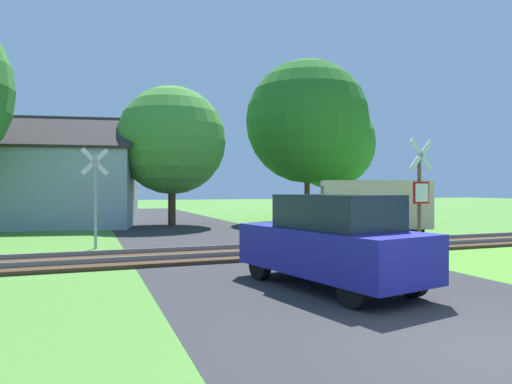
{
  "coord_description": "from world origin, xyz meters",
  "views": [
    {
      "loc": [
        -4.46,
        -3.88,
        1.88
      ],
      "look_at": [
        0.5,
        9.49,
        1.8
      ],
      "focal_mm": 32.0,
      "sensor_mm": 36.0,
      "label": 1
    }
  ],
  "objects_px": {
    "stop_sign_near": "(420,192)",
    "parked_car": "(331,241)",
    "tree_far": "(330,143)",
    "mail_truck": "(370,205)",
    "crossing_sign_far": "(95,190)",
    "house": "(61,185)",
    "tree_center": "(172,141)",
    "tree_right": "(307,122)"
  },
  "relations": [
    {
      "from": "tree_right",
      "to": "parked_car",
      "type": "height_order",
      "value": "tree_right"
    },
    {
      "from": "tree_right",
      "to": "tree_far",
      "type": "xyz_separation_m",
      "value": [
        3.29,
        3.12,
        -0.84
      ]
    },
    {
      "from": "stop_sign_near",
      "to": "tree_far",
      "type": "relative_size",
      "value": 0.41
    },
    {
      "from": "house",
      "to": "tree_far",
      "type": "relative_size",
      "value": 1.05
    },
    {
      "from": "crossing_sign_far",
      "to": "tree_right",
      "type": "relative_size",
      "value": 0.34
    },
    {
      "from": "house",
      "to": "tree_right",
      "type": "bearing_deg",
      "value": 5.14
    },
    {
      "from": "tree_right",
      "to": "mail_truck",
      "type": "relative_size",
      "value": 1.8
    },
    {
      "from": "stop_sign_near",
      "to": "parked_car",
      "type": "distance_m",
      "value": 4.94
    },
    {
      "from": "tree_far",
      "to": "parked_car",
      "type": "height_order",
      "value": "tree_far"
    },
    {
      "from": "tree_far",
      "to": "mail_truck",
      "type": "height_order",
      "value": "tree_far"
    },
    {
      "from": "tree_center",
      "to": "tree_far",
      "type": "distance_m",
      "value": 11.77
    },
    {
      "from": "stop_sign_near",
      "to": "house",
      "type": "relative_size",
      "value": 0.39
    },
    {
      "from": "crossing_sign_far",
      "to": "house",
      "type": "height_order",
      "value": "house"
    },
    {
      "from": "tree_center",
      "to": "tree_far",
      "type": "xyz_separation_m",
      "value": [
        11.25,
        3.4,
        0.58
      ]
    },
    {
      "from": "parked_car",
      "to": "tree_far",
      "type": "bearing_deg",
      "value": 48.59
    },
    {
      "from": "crossing_sign_far",
      "to": "tree_right",
      "type": "height_order",
      "value": "tree_right"
    },
    {
      "from": "crossing_sign_far",
      "to": "house",
      "type": "relative_size",
      "value": 0.38
    },
    {
      "from": "stop_sign_near",
      "to": "house",
      "type": "distance_m",
      "value": 18.03
    },
    {
      "from": "tree_far",
      "to": "parked_car",
      "type": "xyz_separation_m",
      "value": [
        -11.03,
        -19.48,
        -4.11
      ]
    },
    {
      "from": "crossing_sign_far",
      "to": "parked_car",
      "type": "xyz_separation_m",
      "value": [
        4.1,
        -7.67,
        -0.96
      ]
    },
    {
      "from": "house",
      "to": "tree_far",
      "type": "distance_m",
      "value": 16.97
    },
    {
      "from": "tree_right",
      "to": "mail_truck",
      "type": "xyz_separation_m",
      "value": [
        -1.28,
        -8.18,
        -4.61
      ]
    },
    {
      "from": "house",
      "to": "tree_center",
      "type": "bearing_deg",
      "value": -5.54
    },
    {
      "from": "tree_center",
      "to": "parked_car",
      "type": "distance_m",
      "value": 16.46
    },
    {
      "from": "mail_truck",
      "to": "stop_sign_near",
      "type": "bearing_deg",
      "value": -178.11
    },
    {
      "from": "tree_center",
      "to": "tree_far",
      "type": "height_order",
      "value": "tree_far"
    },
    {
      "from": "crossing_sign_far",
      "to": "house",
      "type": "bearing_deg",
      "value": 83.01
    },
    {
      "from": "tree_far",
      "to": "parked_car",
      "type": "bearing_deg",
      "value": -119.52
    },
    {
      "from": "tree_far",
      "to": "mail_truck",
      "type": "bearing_deg",
      "value": -111.98
    },
    {
      "from": "tree_center",
      "to": "tree_right",
      "type": "xyz_separation_m",
      "value": [
        7.96,
        0.28,
        1.42
      ]
    },
    {
      "from": "crossing_sign_far",
      "to": "parked_car",
      "type": "bearing_deg",
      "value": -77.32
    },
    {
      "from": "mail_truck",
      "to": "tree_far",
      "type": "bearing_deg",
      "value": 1.79
    },
    {
      "from": "house",
      "to": "tree_far",
      "type": "bearing_deg",
      "value": 16.94
    },
    {
      "from": "tree_far",
      "to": "tree_center",
      "type": "bearing_deg",
      "value": -163.17
    },
    {
      "from": "stop_sign_near",
      "to": "parked_car",
      "type": "bearing_deg",
      "value": 21.93
    },
    {
      "from": "tree_center",
      "to": "tree_right",
      "type": "bearing_deg",
      "value": 2.03
    },
    {
      "from": "mail_truck",
      "to": "parked_car",
      "type": "xyz_separation_m",
      "value": [
        -6.47,
        -8.18,
        -0.34
      ]
    },
    {
      "from": "stop_sign_near",
      "to": "mail_truck",
      "type": "bearing_deg",
      "value": -120.58
    },
    {
      "from": "house",
      "to": "mail_truck",
      "type": "distance_m",
      "value": 15.34
    },
    {
      "from": "crossing_sign_far",
      "to": "stop_sign_near",
      "type": "bearing_deg",
      "value": -47.58
    },
    {
      "from": "tree_center",
      "to": "mail_truck",
      "type": "xyz_separation_m",
      "value": [
        6.69,
        -7.9,
        -3.18
      ]
    },
    {
      "from": "parked_car",
      "to": "tree_right",
      "type": "bearing_deg",
      "value": 52.77
    }
  ]
}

